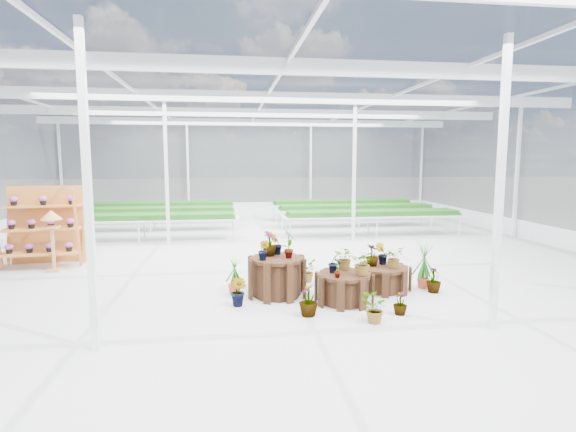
{
  "coord_description": "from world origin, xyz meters",
  "views": [
    {
      "loc": [
        -1.13,
        -10.36,
        2.64
      ],
      "look_at": [
        0.33,
        0.46,
        1.3
      ],
      "focal_mm": 28.0,
      "sensor_mm": 36.0,
      "label": 1
    }
  ],
  "objects": [
    {
      "name": "ground_plane",
      "position": [
        0.0,
        0.0,
        0.0
      ],
      "size": [
        24.0,
        24.0,
        0.0
      ],
      "primitive_type": "plane",
      "color": "gray",
      "rests_on": "ground"
    },
    {
      "name": "greenhouse_shell",
      "position": [
        0.0,
        0.0,
        2.25
      ],
      "size": [
        18.0,
        24.0,
        4.5
      ],
      "primitive_type": null,
      "color": "white",
      "rests_on": "ground"
    },
    {
      "name": "steel_frame",
      "position": [
        0.0,
        0.0,
        2.25
      ],
      "size": [
        18.0,
        24.0,
        4.5
      ],
      "primitive_type": null,
      "color": "silver",
      "rests_on": "ground"
    },
    {
      "name": "nursery_benches",
      "position": [
        0.0,
        7.2,
        0.42
      ],
      "size": [
        16.0,
        7.0,
        0.84
      ],
      "primitive_type": null,
      "color": "silver",
      "rests_on": "ground"
    },
    {
      "name": "plinth_tall",
      "position": [
        -0.2,
        -1.81,
        0.38
      ],
      "size": [
        1.45,
        1.45,
        0.77
      ],
      "primitive_type": "cylinder",
      "rotation": [
        0.0,
        0.0,
        0.35
      ],
      "color": "#341D0F",
      "rests_on": "ground"
    },
    {
      "name": "plinth_mid",
      "position": [
        1.0,
        -2.41,
        0.28
      ],
      "size": [
        1.4,
        1.4,
        0.56
      ],
      "primitive_type": "cylinder",
      "rotation": [
        0.0,
        0.0,
        0.42
      ],
      "color": "#341D0F",
      "rests_on": "ground"
    },
    {
      "name": "plinth_low",
      "position": [
        2.0,
        -1.71,
        0.25
      ],
      "size": [
        1.34,
        1.34,
        0.5
      ],
      "primitive_type": "cylinder",
      "rotation": [
        0.0,
        0.0,
        -0.25
      ],
      "color": "#341D0F",
      "rests_on": "ground"
    },
    {
      "name": "shelf_rack",
      "position": [
        -5.74,
        1.47,
        1.0
      ],
      "size": [
        1.97,
        1.16,
        2.01
      ],
      "primitive_type": null,
      "rotation": [
        0.0,
        0.0,
        0.08
      ],
      "color": "#B4652B",
      "rests_on": "ground"
    },
    {
      "name": "bird_table",
      "position": [
        -5.29,
        0.86,
        0.74
      ],
      "size": [
        0.46,
        0.46,
        1.49
      ],
      "primitive_type": null,
      "rotation": [
        0.0,
        0.0,
        -0.4
      ],
      "color": "#B47444",
      "rests_on": "ground"
    },
    {
      "name": "nursery_plants",
      "position": [
        1.01,
        -1.89,
        0.53
      ],
      "size": [
        4.35,
        3.3,
        1.36
      ],
      "color": "#195114",
      "rests_on": "ground"
    }
  ]
}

